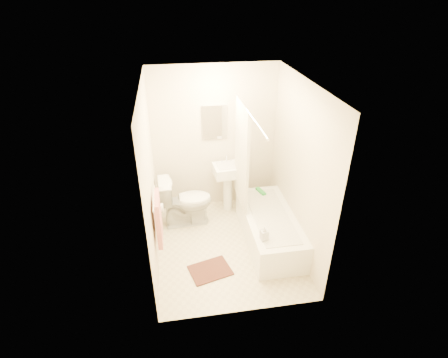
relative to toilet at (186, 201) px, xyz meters
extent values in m
plane|color=beige|center=(0.54, -0.68, -0.40)|extent=(2.40, 2.40, 0.00)
plane|color=white|center=(0.54, -0.68, 2.00)|extent=(2.40, 2.40, 0.00)
cube|color=beige|center=(0.54, 0.52, 0.80)|extent=(2.00, 0.02, 2.40)
cube|color=beige|center=(-0.46, -0.68, 0.80)|extent=(0.02, 2.40, 2.40)
cube|color=beige|center=(1.54, -0.68, 0.80)|extent=(0.02, 2.40, 2.40)
cube|color=white|center=(0.54, 0.50, 1.10)|extent=(0.40, 0.03, 0.55)
cylinder|color=silver|center=(0.84, -0.58, 1.60)|extent=(0.03, 1.70, 0.03)
cube|color=silver|center=(0.84, -0.18, 0.82)|extent=(0.04, 0.80, 1.55)
cylinder|color=silver|center=(-0.42, -0.93, 0.70)|extent=(0.02, 0.60, 0.02)
cube|color=#CC7266|center=(-0.39, -0.93, 0.38)|extent=(0.06, 0.45, 0.66)
cylinder|color=white|center=(-0.39, -0.56, 0.30)|extent=(0.11, 0.12, 0.12)
imported|color=white|center=(0.00, 0.00, 0.00)|extent=(0.85, 0.50, 0.81)
cube|color=#4B2A1F|center=(0.23, -1.16, -0.39)|extent=(0.62, 0.53, 0.02)
imported|color=white|center=(0.96, -1.16, 0.15)|extent=(0.11, 0.11, 0.21)
cube|color=green|center=(1.21, -0.01, 0.07)|extent=(0.13, 0.23, 0.04)
camera|label=1|loc=(-0.14, -4.65, 3.03)|focal=28.00mm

